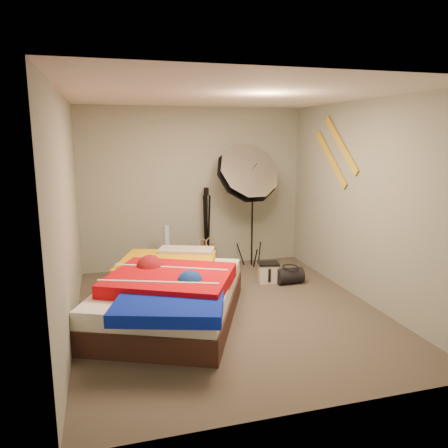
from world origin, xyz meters
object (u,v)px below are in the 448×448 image
object	(u,v)px
duffel_bag	(290,276)
camera_tripod	(206,222)
bed	(170,294)
wrapping_roll	(167,251)
tote_bag	(205,256)
photo_umbrella	(246,175)
camera_case	(268,273)

from	to	relation	value
duffel_bag	camera_tripod	xyz separation A→B (m)	(-0.95, 1.11, 0.62)
bed	wrapping_roll	bearing A→B (deg)	82.90
wrapping_roll	duffel_bag	size ratio (longest dim) A/B	2.06
tote_bag	camera_tripod	distance (m)	0.55
tote_bag	duffel_bag	world-z (taller)	tote_bag
photo_umbrella	camera_tripod	world-z (taller)	photo_umbrella
tote_bag	wrapping_roll	distance (m)	0.75
tote_bag	wrapping_roll	size ratio (longest dim) A/B	0.46
wrapping_roll	photo_umbrella	size ratio (longest dim) A/B	0.37
wrapping_roll	bed	size ratio (longest dim) A/B	0.30
camera_case	photo_umbrella	bearing A→B (deg)	109.49
tote_bag	wrapping_roll	xyz separation A→B (m)	(-0.65, -0.31, 0.21)
wrapping_roll	camera_tripod	size ratio (longest dim) A/B	0.60
tote_bag	camera_tripod	bearing A→B (deg)	-3.24
photo_umbrella	bed	bearing A→B (deg)	-131.84
duffel_bag	photo_umbrella	bearing A→B (deg)	112.39
wrapping_roll	tote_bag	bearing A→B (deg)	25.31
wrapping_roll	duffel_bag	world-z (taller)	wrapping_roll
bed	photo_umbrella	distance (m)	2.46
tote_bag	camera_case	bearing A→B (deg)	-73.35
bed	photo_umbrella	world-z (taller)	photo_umbrella
wrapping_roll	bed	distance (m)	1.56
wrapping_roll	duffel_bag	xyz separation A→B (m)	(1.63, -0.80, -0.27)
wrapping_roll	camera_case	size ratio (longest dim) A/B	2.85
duffel_bag	photo_umbrella	size ratio (longest dim) A/B	0.18
bed	camera_tripod	distance (m)	2.10
duffel_bag	bed	xyz separation A→B (m)	(-1.82, -0.75, 0.19)
duffel_bag	bed	size ratio (longest dim) A/B	0.15
bed	camera_case	bearing A→B (deg)	29.66
camera_case	camera_tripod	size ratio (longest dim) A/B	0.21
wrapping_roll	photo_umbrella	bearing A→B (deg)	2.96
tote_bag	duffel_bag	xyz separation A→B (m)	(0.98, -1.10, -0.06)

